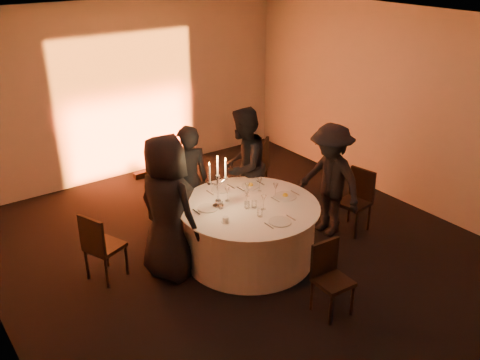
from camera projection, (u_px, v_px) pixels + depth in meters
floor at (249, 257)px, 7.09m from camera, size 7.00×7.00×0.00m
ceiling at (251, 24)px, 5.85m from camera, size 7.00×7.00×0.00m
wall_back at (126, 91)px, 9.05m from camera, size 7.00×0.00×7.00m
wall_right at (409, 109)px, 8.06m from camera, size 0.00×7.00×7.00m
uplighter_fixture at (141, 175)px, 9.43m from camera, size 0.25×0.12×0.10m
banquet_table at (249, 232)px, 6.93m from camera, size 1.80×1.80×0.77m
chair_left at (100, 244)px, 6.42m from camera, size 0.51×0.51×0.90m
chair_back_left at (163, 188)px, 7.77m from camera, size 0.51×0.51×0.96m
chair_back_right at (257, 165)px, 8.52m from camera, size 0.60×0.60×0.98m
chair_right at (357, 197)px, 7.59m from camera, size 0.46×0.46×0.90m
chair_front at (329, 274)px, 5.91m from camera, size 0.39×0.39×0.85m
guest_left at (167, 209)px, 6.36m from camera, size 0.80×1.02×1.84m
guest_back_left at (188, 181)px, 7.35m from camera, size 0.67×0.53×1.62m
guest_back_right at (243, 166)px, 7.68m from camera, size 1.06×1.00×1.73m
guest_right at (330, 180)px, 7.38m from camera, size 0.68×1.09×1.62m
plate_left at (208, 208)px, 6.68m from camera, size 0.36×0.26×0.01m
plate_back_left at (221, 189)px, 7.18m from camera, size 0.36×0.25×0.01m
plate_back_right at (251, 185)px, 7.28m from camera, size 0.35×0.25×0.08m
plate_right at (285, 196)px, 6.99m from camera, size 0.36×0.29×0.08m
plate_front at (280, 222)px, 6.36m from camera, size 0.36×0.27×0.01m
coffee_cup at (226, 220)px, 6.36m from camera, size 0.11×0.11×0.07m
candelabra at (218, 189)px, 6.63m from camera, size 0.29×0.14×0.70m
wine_glass_a at (227, 191)px, 6.83m from camera, size 0.07×0.07×0.19m
wine_glass_b at (276, 187)px, 6.94m from camera, size 0.07×0.07×0.19m
wine_glass_c at (260, 182)px, 7.09m from camera, size 0.07×0.07×0.19m
wine_glass_d at (247, 194)px, 6.75m from camera, size 0.07×0.07×0.19m
wine_glass_e at (264, 199)px, 6.61m from camera, size 0.07×0.07×0.19m
wine_glass_f at (247, 187)px, 6.94m from camera, size 0.07×0.07×0.19m
tumbler_a at (247, 205)px, 6.68m from camera, size 0.07×0.07×0.09m
tumbler_b at (254, 204)px, 6.70m from camera, size 0.07×0.07×0.09m
tumbler_c at (221, 205)px, 6.67m from camera, size 0.07×0.07×0.09m
tumbler_d at (260, 213)px, 6.48m from camera, size 0.07×0.07×0.09m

